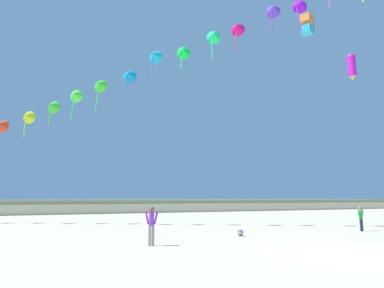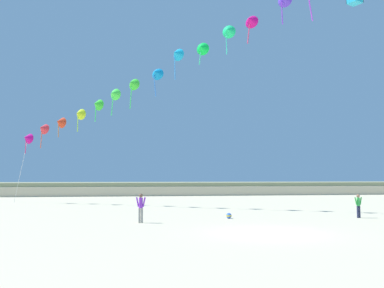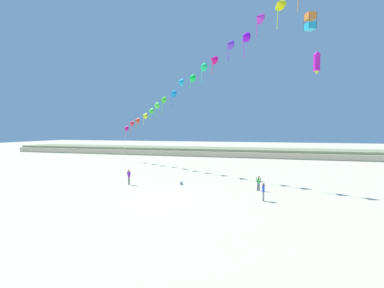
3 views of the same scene
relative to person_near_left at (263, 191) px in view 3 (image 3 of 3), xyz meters
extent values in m
plane|color=beige|center=(-8.79, -2.26, -0.94)|extent=(240.00, 240.00, 0.00)
cube|color=beige|center=(-8.79, 41.00, -0.30)|extent=(120.00, 11.21, 1.29)
cube|color=gray|center=(-8.79, 41.00, 0.53)|extent=(120.00, 9.53, 0.74)
cylinder|color=gray|center=(0.02, 0.07, -0.53)|extent=(0.12, 0.12, 0.82)
cylinder|color=gray|center=(-0.02, -0.07, -0.53)|extent=(0.12, 0.12, 0.82)
cylinder|color=blue|center=(0.00, 0.00, 0.17)|extent=(0.22, 0.22, 0.58)
cylinder|color=blue|center=(0.06, 0.18, 0.21)|extent=(0.14, 0.21, 0.55)
cylinder|color=blue|center=(-0.06, -0.18, 0.21)|extent=(0.14, 0.21, 0.55)
sphere|color=#9E7051|center=(0.00, 0.00, 0.58)|extent=(0.22, 0.22, 0.22)
cylinder|color=gray|center=(-14.88, 2.92, -0.50)|extent=(0.13, 0.13, 0.88)
cylinder|color=gray|center=(-15.02, 2.97, -0.50)|extent=(0.13, 0.13, 0.88)
cylinder|color=purple|center=(-14.95, 2.94, 0.24)|extent=(0.23, 0.23, 0.62)
cylinder|color=purple|center=(-14.76, 2.89, 0.29)|extent=(0.22, 0.14, 0.59)
cylinder|color=purple|center=(-15.14, 3.00, 0.29)|extent=(0.22, 0.14, 0.59)
sphere|color=brown|center=(-14.95, 2.94, 0.68)|extent=(0.24, 0.24, 0.24)
cylinder|color=#282D4C|center=(-0.40, 3.90, -0.55)|extent=(0.11, 0.11, 0.79)
cylinder|color=#282D4C|center=(-0.54, 3.89, -0.55)|extent=(0.11, 0.11, 0.79)
cylinder|color=green|center=(-0.47, 3.89, 0.13)|extent=(0.21, 0.21, 0.56)
cylinder|color=green|center=(-0.30, 3.90, 0.17)|extent=(0.19, 0.09, 0.53)
cylinder|color=green|center=(-0.65, 3.88, 0.17)|extent=(0.19, 0.09, 0.53)
sphere|color=#9E7051|center=(-0.47, 3.89, 0.52)|extent=(0.21, 0.21, 0.21)
cone|color=#CE0F80|center=(-26.59, 22.55, 5.82)|extent=(1.39, 1.32, 1.20)
cylinder|color=#E53976|center=(-26.71, 22.64, 4.89)|extent=(0.08, 0.22, 1.42)
cone|color=#EB3039|center=(-24.82, 21.54, 6.76)|extent=(1.41, 1.34, 1.22)
cylinder|color=#E55A39|center=(-24.94, 21.62, 5.63)|extent=(0.16, 0.16, 1.83)
cone|color=red|center=(-22.88, 20.16, 7.25)|extent=(1.36, 1.32, 1.17)
cylinder|color=orange|center=(-23.01, 20.25, 6.38)|extent=(0.11, 0.10, 1.30)
cone|color=#C7E01F|center=(-20.88, 19.20, 7.99)|extent=(1.33, 1.22, 1.13)
cylinder|color=#A5E539|center=(-21.00, 19.29, 6.99)|extent=(0.12, 0.24, 1.56)
cone|color=green|center=(-19.05, 17.85, 8.75)|extent=(1.34, 1.30, 1.15)
cylinder|color=#39E55A|center=(-19.17, 17.94, 7.79)|extent=(0.13, 0.15, 1.49)
cone|color=#45EA43|center=(-17.39, 16.40, 9.52)|extent=(1.31, 1.19, 1.11)
cylinder|color=#39E560|center=(-17.51, 16.48, 8.39)|extent=(0.20, 0.26, 1.82)
cone|color=#3BD530|center=(-15.66, 15.16, 10.28)|extent=(1.37, 1.29, 1.18)
cylinder|color=#39E556|center=(-15.78, 15.24, 9.00)|extent=(0.22, 0.22, 2.12)
cone|color=#0D88CC|center=(-13.54, 13.96, 11.03)|extent=(1.37, 1.27, 1.19)
cylinder|color=#397FE5|center=(-13.67, 14.04, 9.86)|extent=(0.28, 0.22, 1.90)
cone|color=#15A7D9|center=(-11.89, 12.52, 12.41)|extent=(1.33, 1.31, 1.14)
cylinder|color=#3990E5|center=(-12.01, 12.61, 11.17)|extent=(0.12, 0.13, 2.05)
cone|color=#0CDC41|center=(-9.86, 11.40, 12.66)|extent=(1.32, 1.16, 1.12)
cylinder|color=#39E58E|center=(-9.98, 11.48, 11.82)|extent=(0.21, 0.19, 1.25)
cone|color=#19DE74|center=(-7.90, 9.93, 13.73)|extent=(1.30, 1.12, 1.11)
cylinder|color=#39E5B2|center=(-8.02, 10.02, 12.63)|extent=(0.10, 0.16, 1.76)
cone|color=#DF0D76|center=(-6.30, 8.99, 14.31)|extent=(1.39, 1.34, 1.19)
cylinder|color=#E53966|center=(-6.42, 9.07, 13.25)|extent=(0.25, 0.11, 1.68)
cone|color=#5B36CC|center=(-4.11, 7.33, 15.47)|extent=(1.30, 1.22, 1.10)
cylinder|color=#8D39E5|center=(-4.23, 7.41, 14.38)|extent=(0.21, 0.28, 1.73)
cone|color=#7F0DDF|center=(-2.22, 6.41, 15.86)|extent=(1.31, 1.19, 1.11)
cylinder|color=#C039E5|center=(-2.35, 6.50, 14.55)|extent=(0.32, 0.23, 2.16)
cone|color=#B72ECD|center=(-0.74, 4.78, 17.07)|extent=(1.37, 1.36, 1.18)
cylinder|color=#E539D3|center=(-0.86, 4.87, 15.94)|extent=(0.21, 0.12, 1.82)
cone|color=yellow|center=(1.23, 3.61, 17.68)|extent=(1.40, 1.33, 1.22)
cylinder|color=#BCE539|center=(1.11, 3.69, 16.39)|extent=(0.13, 0.25, 2.14)
cylinder|color=orange|center=(2.86, 2.61, 17.30)|extent=(0.19, 0.28, 2.06)
cylinder|color=silver|center=(-27.31, 23.36, 2.37)|extent=(1.51, 1.21, 6.63)
cube|color=#1EA3C8|center=(5.69, 14.03, 19.01)|extent=(1.49, 1.49, 0.83)
cube|color=orange|center=(5.69, 14.03, 20.32)|extent=(1.49, 1.49, 0.83)
cylinder|color=black|center=(5.44, 13.28, 19.66)|extent=(0.04, 0.04, 2.14)
cylinder|color=black|center=(6.44, 13.77, 19.66)|extent=(0.04, 0.04, 2.14)
cylinder|color=black|center=(5.95, 14.77, 19.66)|extent=(0.04, 0.04, 2.14)
cylinder|color=black|center=(4.95, 14.28, 19.66)|extent=(0.04, 0.04, 2.14)
cylinder|color=#C319B5|center=(5.66, 8.74, 12.98)|extent=(0.77, 0.80, 1.86)
sphere|color=#C319B5|center=(5.66, 8.74, 13.81)|extent=(0.76, 0.76, 0.76)
cone|color=#ADE52D|center=(5.66, 8.74, 11.96)|extent=(0.69, 0.69, 0.58)
sphere|color=black|center=(5.66, 8.74, 14.03)|extent=(0.16, 0.16, 0.16)
sphere|color=blue|center=(-9.17, 4.69, -0.76)|extent=(0.36, 0.36, 0.36)
cylinder|color=yellow|center=(-9.17, 4.69, -0.76)|extent=(0.36, 0.36, 0.09)
camera|label=1|loc=(-19.80, -12.19, 1.18)|focal=32.00mm
camera|label=2|loc=(-15.27, -21.70, 1.83)|focal=38.00mm
camera|label=3|loc=(-0.12, -23.38, 5.34)|focal=24.00mm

